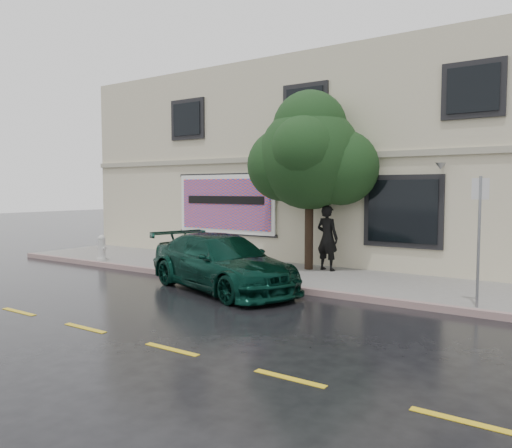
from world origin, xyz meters
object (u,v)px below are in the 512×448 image
Objects in this scene: street_tree at (310,158)px; fire_hydrant at (102,248)px; car at (222,262)px; pedestrian at (327,238)px.

street_tree reaches higher than fire_hydrant.
car is 4.44m from street_tree.
fire_hydrant is (-6.02, 1.04, -0.13)m from car.
street_tree is (0.72, 3.37, 2.80)m from car.
pedestrian reaches higher than car.
car is 2.49× the size of pedestrian.
pedestrian is 7.72m from fire_hydrant.
car is 0.99× the size of street_tree.
car is 3.72m from pedestrian.
street_tree is at bearing 34.89° from fire_hydrant.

